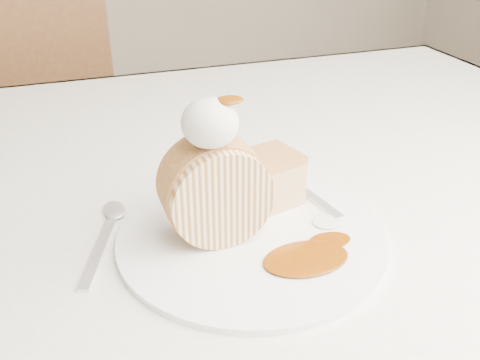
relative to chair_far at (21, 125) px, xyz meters
name	(u,v)px	position (x,y,z in m)	size (l,w,h in m)	color
table	(207,215)	(0.30, -0.77, 0.12)	(1.40, 0.90, 0.75)	white
chair_far	(21,125)	(0.00, 0.00, 0.00)	(0.53, 0.53, 0.95)	brown
plate	(251,236)	(0.30, -0.97, 0.21)	(0.30, 0.30, 0.01)	white
roulade_slice	(216,191)	(0.26, -0.96, 0.27)	(0.11, 0.11, 0.06)	beige
cake_chunk	(269,182)	(0.34, -0.91, 0.24)	(0.07, 0.06, 0.06)	tan
whipped_cream	(210,123)	(0.25, -0.96, 0.35)	(0.06, 0.06, 0.05)	silver
caramel_drizzle	(229,94)	(0.27, -0.96, 0.38)	(0.03, 0.02, 0.01)	#713204
caramel_pool	(306,258)	(0.33, -1.03, 0.22)	(0.09, 0.06, 0.00)	#713204
fork	(308,194)	(0.39, -0.91, 0.22)	(0.02, 0.18, 0.00)	silver
spoon	(98,252)	(0.13, -0.94, 0.21)	(0.02, 0.16, 0.00)	silver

